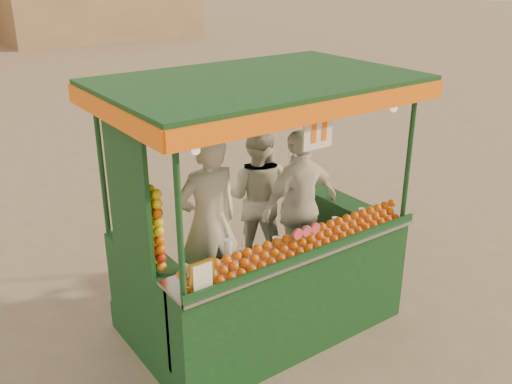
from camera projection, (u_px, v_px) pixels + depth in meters
ground at (282, 298)px, 6.65m from camera, size 90.00×90.00×0.00m
juice_cart at (260, 257)px, 5.79m from camera, size 2.93×1.90×2.66m
vendor_left at (208, 223)px, 5.65m from camera, size 0.69×0.46×1.87m
vendor_middle at (258, 196)px, 6.52m from camera, size 1.02×1.03×1.68m
vendor_right at (300, 206)px, 6.22m from camera, size 1.01×0.42×1.72m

